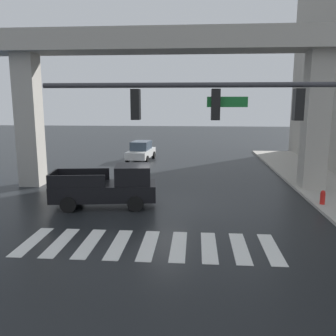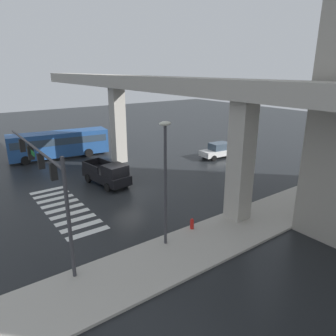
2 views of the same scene
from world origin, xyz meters
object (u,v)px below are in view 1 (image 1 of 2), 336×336
at_px(pickup_truck, 110,187).
at_px(sedan_white, 141,151).
at_px(traffic_signal_mast, 302,120).
at_px(fire_hydrant, 323,199).

bearing_deg(pickup_truck, sedan_white, 92.61).
bearing_deg(sedan_white, pickup_truck, -87.39).
bearing_deg(traffic_signal_mast, pickup_truck, 135.40).
distance_m(pickup_truck, sedan_white, 14.23).
bearing_deg(traffic_signal_mast, sedan_white, 110.03).
distance_m(pickup_truck, traffic_signal_mast, 10.60).
xyz_separation_m(sedan_white, traffic_signal_mast, (7.73, -21.20, 3.81)).
distance_m(sedan_white, traffic_signal_mast, 22.89).
height_order(pickup_truck, fire_hydrant, pickup_truck).
xyz_separation_m(pickup_truck, traffic_signal_mast, (7.08, -6.98, 3.68)).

